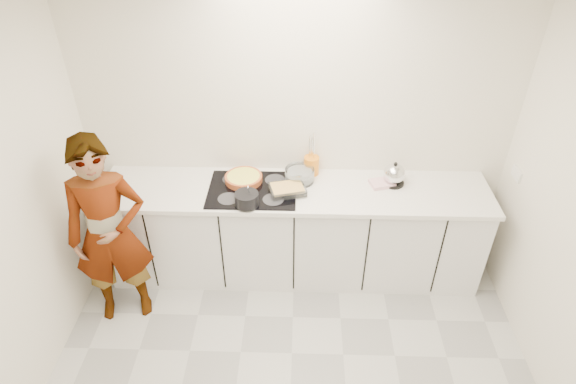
{
  "coord_description": "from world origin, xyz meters",
  "views": [
    {
      "loc": [
        0.04,
        -1.96,
        3.2
      ],
      "look_at": [
        -0.05,
        1.05,
        1.05
      ],
      "focal_mm": 30.0,
      "sensor_mm": 36.0,
      "label": 1
    }
  ],
  "objects_px": {
    "saucepan": "(247,199)",
    "mixing_bowl": "(300,175)",
    "cook": "(109,234)",
    "hob": "(252,190)",
    "utensil_crock": "(311,165)",
    "baking_dish": "(287,189)",
    "kettle": "(394,175)",
    "tart_dish": "(244,178)"
  },
  "relations": [
    {
      "from": "mixing_bowl",
      "to": "utensil_crock",
      "type": "relative_size",
      "value": 2.0
    },
    {
      "from": "saucepan",
      "to": "baking_dish",
      "type": "relative_size",
      "value": 0.74
    },
    {
      "from": "mixing_bowl",
      "to": "utensil_crock",
      "type": "height_order",
      "value": "utensil_crock"
    },
    {
      "from": "saucepan",
      "to": "mixing_bowl",
      "type": "height_order",
      "value": "saucepan"
    },
    {
      "from": "mixing_bowl",
      "to": "utensil_crock",
      "type": "xyz_separation_m",
      "value": [
        0.1,
        0.12,
        0.03
      ]
    },
    {
      "from": "baking_dish",
      "to": "cook",
      "type": "bearing_deg",
      "value": -161.28
    },
    {
      "from": "cook",
      "to": "hob",
      "type": "bearing_deg",
      "value": 11.14
    },
    {
      "from": "tart_dish",
      "to": "baking_dish",
      "type": "bearing_deg",
      "value": -22.24
    },
    {
      "from": "saucepan",
      "to": "utensil_crock",
      "type": "distance_m",
      "value": 0.7
    },
    {
      "from": "saucepan",
      "to": "mixing_bowl",
      "type": "bearing_deg",
      "value": 41.8
    },
    {
      "from": "baking_dish",
      "to": "saucepan",
      "type": "bearing_deg",
      "value": -150.53
    },
    {
      "from": "baking_dish",
      "to": "utensil_crock",
      "type": "xyz_separation_m",
      "value": [
        0.2,
        0.31,
        0.04
      ]
    },
    {
      "from": "saucepan",
      "to": "kettle",
      "type": "relative_size",
      "value": 1.16
    },
    {
      "from": "mixing_bowl",
      "to": "utensil_crock",
      "type": "bearing_deg",
      "value": 48.91
    },
    {
      "from": "saucepan",
      "to": "utensil_crock",
      "type": "height_order",
      "value": "saucepan"
    },
    {
      "from": "tart_dish",
      "to": "baking_dish",
      "type": "height_order",
      "value": "baking_dish"
    },
    {
      "from": "baking_dish",
      "to": "kettle",
      "type": "bearing_deg",
      "value": 10.85
    },
    {
      "from": "kettle",
      "to": "mixing_bowl",
      "type": "bearing_deg",
      "value": 178.49
    },
    {
      "from": "tart_dish",
      "to": "baking_dish",
      "type": "relative_size",
      "value": 0.98
    },
    {
      "from": "kettle",
      "to": "cook",
      "type": "relative_size",
      "value": 0.13
    },
    {
      "from": "utensil_crock",
      "to": "saucepan",
      "type": "bearing_deg",
      "value": -136.65
    },
    {
      "from": "baking_dish",
      "to": "mixing_bowl",
      "type": "height_order",
      "value": "mixing_bowl"
    },
    {
      "from": "mixing_bowl",
      "to": "cook",
      "type": "distance_m",
      "value": 1.58
    },
    {
      "from": "saucepan",
      "to": "kettle",
      "type": "bearing_deg",
      "value": 16.13
    },
    {
      "from": "baking_dish",
      "to": "cook",
      "type": "height_order",
      "value": "cook"
    },
    {
      "from": "baking_dish",
      "to": "utensil_crock",
      "type": "bearing_deg",
      "value": 57.01
    },
    {
      "from": "hob",
      "to": "baking_dish",
      "type": "height_order",
      "value": "baking_dish"
    },
    {
      "from": "saucepan",
      "to": "baking_dish",
      "type": "height_order",
      "value": "saucepan"
    },
    {
      "from": "saucepan",
      "to": "cook",
      "type": "bearing_deg",
      "value": -164.9
    },
    {
      "from": "baking_dish",
      "to": "mixing_bowl",
      "type": "xyz_separation_m",
      "value": [
        0.1,
        0.19,
        0.01
      ]
    },
    {
      "from": "tart_dish",
      "to": "baking_dish",
      "type": "xyz_separation_m",
      "value": [
        0.37,
        -0.15,
        0.0
      ]
    },
    {
      "from": "saucepan",
      "to": "cook",
      "type": "relative_size",
      "value": 0.15
    },
    {
      "from": "cook",
      "to": "baking_dish",
      "type": "bearing_deg",
      "value": 4.86
    },
    {
      "from": "mixing_bowl",
      "to": "kettle",
      "type": "distance_m",
      "value": 0.79
    },
    {
      "from": "tart_dish",
      "to": "saucepan",
      "type": "distance_m",
      "value": 0.33
    },
    {
      "from": "kettle",
      "to": "hob",
      "type": "bearing_deg",
      "value": -173.48
    },
    {
      "from": "kettle",
      "to": "cook",
      "type": "xyz_separation_m",
      "value": [
        -2.22,
        -0.62,
        -0.17
      ]
    },
    {
      "from": "hob",
      "to": "utensil_crock",
      "type": "bearing_deg",
      "value": 28.97
    },
    {
      "from": "hob",
      "to": "kettle",
      "type": "bearing_deg",
      "value": 6.52
    },
    {
      "from": "baking_dish",
      "to": "kettle",
      "type": "xyz_separation_m",
      "value": [
        0.88,
        0.17,
        0.04
      ]
    },
    {
      "from": "saucepan",
      "to": "mixing_bowl",
      "type": "relative_size",
      "value": 0.75
    },
    {
      "from": "baking_dish",
      "to": "mixing_bowl",
      "type": "distance_m",
      "value": 0.21
    }
  ]
}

